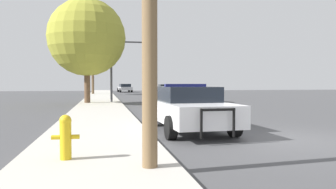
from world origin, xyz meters
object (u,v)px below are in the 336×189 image
police_car (187,107)px  tree_sidewalk_mid (87,37)px  car_background_oncoming (166,90)px  fire_hydrant (66,136)px  car_background_distant (125,88)px  tree_sidewalk_far (93,54)px  traffic_light (129,58)px

police_car → tree_sidewalk_mid: size_ratio=0.69×
police_car → tree_sidewalk_mid: (-3.80, 13.66, 4.01)m
police_car → car_background_oncoming: (4.50, 27.11, -0.03)m
fire_hydrant → tree_sidewalk_mid: bearing=91.3°
police_car → fire_hydrant: bearing=47.0°
car_background_distant → car_background_oncoming: bearing=-81.8°
tree_sidewalk_far → tree_sidewalk_mid: 18.77m
traffic_light → car_background_distant: (1.59, 28.51, -2.67)m
fire_hydrant → traffic_light: traffic_light is taller
police_car → fire_hydrant: (-3.41, -4.00, -0.19)m
car_background_distant → car_background_oncoming: size_ratio=0.94×
car_background_distant → car_background_oncoming: (3.69, -15.83, 0.01)m
fire_hydrant → tree_sidewalk_mid: 18.15m
tree_sidewalk_mid → police_car: bearing=-74.5°
car_background_oncoming → tree_sidewalk_far: 10.95m
traffic_light → tree_sidewalk_far: bearing=100.0°
fire_hydrant → tree_sidewalk_mid: tree_sidewalk_mid is taller
fire_hydrant → car_background_distant: size_ratio=0.19×
traffic_light → police_car: bearing=-86.9°
fire_hydrant → police_car: bearing=49.6°
traffic_light → tree_sidewalk_mid: tree_sidewalk_mid is taller
traffic_light → tree_sidewalk_mid: 3.40m
police_car → car_background_oncoming: bearing=-102.0°
police_car → traffic_light: bearing=-89.5°
fire_hydrant → traffic_light: size_ratio=0.18×
car_background_distant → car_background_oncoming: car_background_oncoming is taller
fire_hydrant → car_background_distant: bearing=84.9°
fire_hydrant → tree_sidewalk_far: 36.72m
traffic_light → tree_sidewalk_mid: (-3.02, -0.77, 1.38)m
car_background_oncoming → tree_sidewalk_mid: tree_sidewalk_mid is taller
police_car → traffic_light: traffic_light is taller
car_background_oncoming → tree_sidewalk_mid: (-8.30, -13.45, 4.04)m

